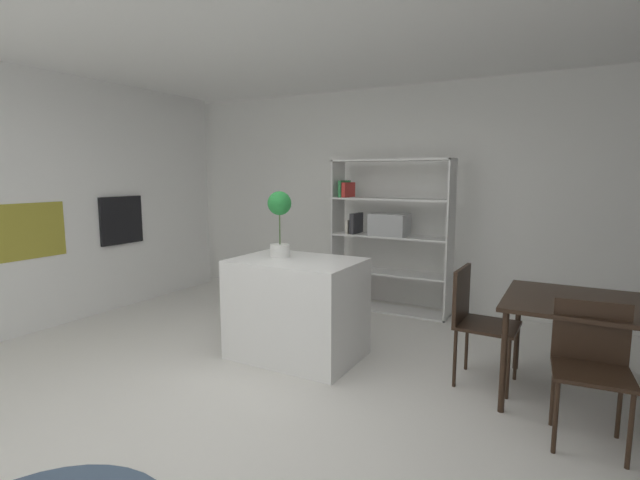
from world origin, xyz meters
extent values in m
plane|color=silver|center=(0.00, 0.00, 0.00)|extent=(9.90, 9.90, 0.00)
cube|color=white|center=(0.00, 0.00, 2.76)|extent=(7.19, 5.95, 0.06)
cube|color=white|center=(0.00, 2.94, 1.37)|extent=(7.19, 0.06, 2.73)
cube|color=white|center=(-3.22, 0.00, 1.37)|extent=(0.63, 5.36, 2.73)
cube|color=#9E932D|center=(-2.90, -0.09, 1.07)|extent=(0.01, 0.94, 0.58)
cube|color=black|center=(-2.89, 1.11, 1.09)|extent=(0.04, 0.59, 0.58)
cylinder|color=#B7BABC|center=(-2.92, 1.11, 1.33)|extent=(0.02, 0.47, 0.02)
cube|color=white|center=(-0.14, 0.77, 0.45)|extent=(1.11, 0.79, 0.90)
cylinder|color=white|center=(-0.35, 0.82, 0.96)|extent=(0.18, 0.18, 0.11)
cylinder|color=#476633|center=(-0.35, 0.82, 1.16)|extent=(0.01, 0.01, 0.30)
sphere|color=#278A3B|center=(-0.35, 0.82, 1.39)|extent=(0.22, 0.22, 0.22)
cube|color=white|center=(-0.63, 2.55, 0.91)|extent=(0.02, 0.35, 1.83)
cube|color=white|center=(0.79, 2.55, 0.91)|extent=(0.02, 0.35, 1.83)
cube|color=white|center=(0.08, 2.55, 1.82)|extent=(1.44, 0.35, 0.02)
cube|color=white|center=(0.08, 2.55, 0.01)|extent=(1.44, 0.35, 0.02)
cube|color=white|center=(0.08, 2.55, 0.47)|extent=(1.40, 0.35, 0.02)
cube|color=white|center=(0.08, 2.55, 0.91)|extent=(1.40, 0.35, 0.02)
cube|color=white|center=(0.08, 2.55, 1.36)|extent=(1.40, 0.35, 0.02)
cube|color=silver|center=(-0.50, 2.55, 0.11)|extent=(0.03, 0.29, 0.18)
cube|color=red|center=(-0.44, 2.55, 0.11)|extent=(0.05, 0.29, 0.18)
cube|color=silver|center=(-0.44, 2.55, 1.01)|extent=(0.03, 0.29, 0.17)
cube|color=#38383D|center=(-0.37, 2.55, 1.05)|extent=(0.06, 0.29, 0.25)
cube|color=#338E4C|center=(-0.54, 2.55, 1.47)|extent=(0.03, 0.29, 0.21)
cube|color=red|center=(-0.48, 2.55, 1.46)|extent=(0.05, 0.29, 0.18)
cube|color=#B7BABC|center=(0.06, 2.55, 1.06)|extent=(0.44, 0.31, 0.26)
cube|color=black|center=(2.16, 1.01, 0.74)|extent=(1.16, 0.96, 0.03)
cylinder|color=black|center=(1.65, 0.59, 0.36)|extent=(0.04, 0.04, 0.73)
cylinder|color=black|center=(1.65, 1.43, 0.36)|extent=(0.04, 0.04, 0.73)
cube|color=black|center=(2.16, 0.41, 0.46)|extent=(0.47, 0.44, 0.03)
cube|color=black|center=(2.15, 0.59, 0.67)|extent=(0.44, 0.07, 0.39)
cylinder|color=black|center=(1.99, 0.22, 0.23)|extent=(0.03, 0.03, 0.45)
cylinder|color=black|center=(2.37, 0.25, 0.23)|extent=(0.03, 0.03, 0.45)
cylinder|color=black|center=(1.96, 0.56, 0.23)|extent=(0.03, 0.03, 0.45)
cylinder|color=black|center=(2.34, 0.60, 0.23)|extent=(0.03, 0.03, 0.45)
cube|color=black|center=(1.47, 1.01, 0.47)|extent=(0.46, 0.45, 0.03)
cube|color=black|center=(1.26, 1.02, 0.70)|extent=(0.04, 0.44, 0.43)
cylinder|color=black|center=(1.65, 0.82, 0.23)|extent=(0.03, 0.03, 0.46)
cylinder|color=black|center=(1.67, 1.19, 0.23)|extent=(0.03, 0.03, 0.46)
cylinder|color=black|center=(1.26, 0.83, 0.23)|extent=(0.03, 0.03, 0.46)
cylinder|color=black|center=(1.28, 1.21, 0.23)|extent=(0.03, 0.03, 0.46)
camera|label=1|loc=(2.02, -2.71, 1.65)|focal=26.17mm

